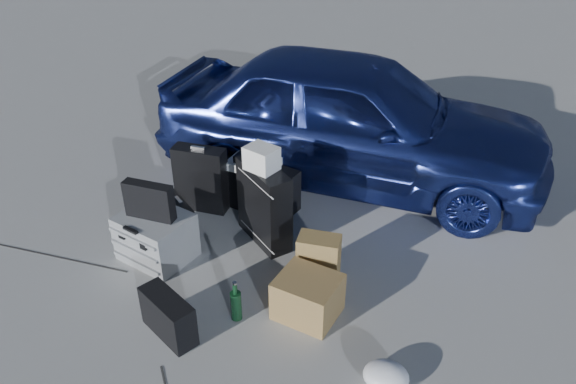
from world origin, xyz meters
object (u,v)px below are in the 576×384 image
object	(u,v)px
car	(352,118)
briefcase	(181,218)
suitcase_right	(264,204)
cardboard_box	(308,297)
pelican_case	(156,237)
green_bottle	(236,301)
suitcase_left	(201,179)
duffel_bag	(254,186)

from	to	relation	value
car	briefcase	world-z (taller)	car
briefcase	suitcase_right	xyz separation A→B (m)	(0.62, 0.36, 0.18)
cardboard_box	pelican_case	bearing A→B (deg)	-173.96
suitcase_right	green_bottle	xyz separation A→B (m)	(0.41, -0.87, -0.19)
briefcase	suitcase_left	bearing A→B (deg)	130.05
car	pelican_case	xyz separation A→B (m)	(-0.60, -2.04, -0.44)
suitcase_left	duffel_bag	bearing A→B (deg)	23.15
suitcase_left	duffel_bag	size ratio (longest dim) A/B	0.76
duffel_bag	green_bottle	size ratio (longest dim) A/B	2.55
suitcase_right	cardboard_box	bearing A→B (deg)	-11.17
briefcase	suitcase_right	size ratio (longest dim) A/B	0.62
duffel_bag	green_bottle	xyz separation A→B (m)	(0.81, -1.25, -0.04)
briefcase	suitcase_left	world-z (taller)	suitcase_left
suitcase_left	green_bottle	size ratio (longest dim) A/B	1.94
pelican_case	suitcase_right	size ratio (longest dim) A/B	0.78
suitcase_right	green_bottle	size ratio (longest dim) A/B	2.18
car	pelican_case	size ratio (longest dim) A/B	6.97
pelican_case	briefcase	xyz separation A→B (m)	(-0.06, 0.34, -0.03)
suitcase_right	suitcase_left	bearing A→B (deg)	-160.71
car	suitcase_left	size ratio (longest dim) A/B	6.11
suitcase_left	cardboard_box	distance (m)	1.67
suitcase_right	duffel_bag	world-z (taller)	suitcase_right
pelican_case	cardboard_box	distance (m)	1.36
car	suitcase_right	size ratio (longest dim) A/B	5.43
car	green_bottle	world-z (taller)	car
suitcase_right	duffel_bag	size ratio (longest dim) A/B	0.86
cardboard_box	green_bottle	size ratio (longest dim) A/B	1.34
pelican_case	suitcase_right	xyz separation A→B (m)	(0.56, 0.69, 0.15)
suitcase_right	pelican_case	bearing A→B (deg)	-105.31
green_bottle	briefcase	bearing A→B (deg)	153.35
car	briefcase	bearing A→B (deg)	143.84
suitcase_left	cardboard_box	bearing A→B (deg)	-39.57
suitcase_right	duffel_bag	distance (m)	0.56
briefcase	suitcase_left	xyz separation A→B (m)	(-0.13, 0.41, 0.14)
suitcase_right	briefcase	bearing A→B (deg)	-126.72
car	duffel_bag	size ratio (longest dim) A/B	4.65
green_bottle	suitcase_left	bearing A→B (deg)	141.34
briefcase	green_bottle	xyz separation A→B (m)	(1.03, -0.52, -0.01)
car	briefcase	distance (m)	1.89
pelican_case	green_bottle	bearing A→B (deg)	-11.65
duffel_bag	green_bottle	distance (m)	1.48
suitcase_left	green_bottle	xyz separation A→B (m)	(1.16, -0.93, -0.15)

